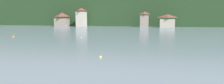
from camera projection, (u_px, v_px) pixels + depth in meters
wooded_hillside at (183, 13)px, 123.74m from camera, size 352.00×44.43×37.17m
shore_building_west at (62, 20)px, 105.66m from camera, size 5.89×6.25×6.60m
shore_building_westcentral at (81, 18)px, 103.57m from camera, size 3.87×6.06×8.73m
shore_building_central at (144, 20)px, 96.97m from camera, size 3.78×3.77×7.00m
shore_building_eastcentral at (167, 21)px, 95.51m from camera, size 6.60×4.53×5.80m
mooring_buoy_near at (81, 38)px, 52.61m from camera, size 0.37×0.37×0.37m
mooring_buoy_mid at (100, 57)px, 28.01m from camera, size 0.41×0.41×0.41m
mooring_buoy_far at (13, 37)px, 54.28m from camera, size 0.52×0.52×0.52m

